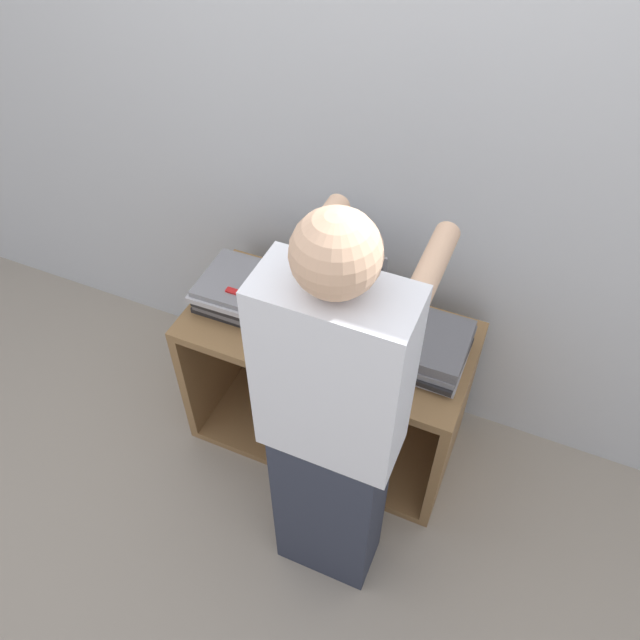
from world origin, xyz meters
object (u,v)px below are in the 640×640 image
object	(u,v)px
laptop_open	(335,307)
person	(333,431)
laptop_stack_right	(421,346)
laptop_stack_left	(244,291)

from	to	relation	value
laptop_open	person	size ratio (longest dim) A/B	0.22
laptop_open	laptop_stack_right	size ratio (longest dim) A/B	1.06
laptop_stack_left	person	bearing A→B (deg)	-40.85
laptop_open	laptop_stack_left	distance (m)	0.35
laptop_stack_left	laptop_open	bearing A→B (deg)	9.25
laptop_open	laptop_stack_right	bearing A→B (deg)	-9.04
laptop_stack_right	laptop_stack_left	bearing A→B (deg)	-179.88
laptop_open	laptop_stack_left	world-z (taller)	laptop_open
laptop_stack_right	person	world-z (taller)	person
laptop_stack_left	laptop_stack_right	xyz separation A→B (m)	(0.69, 0.00, 0.00)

